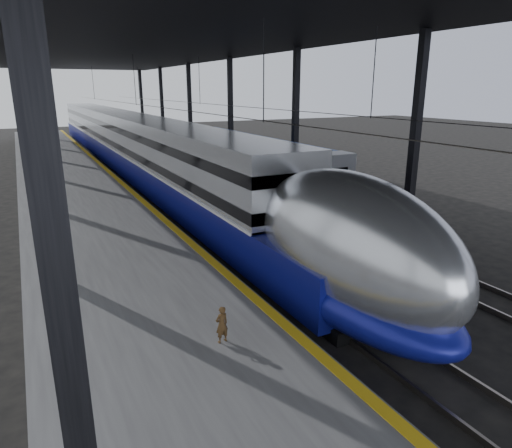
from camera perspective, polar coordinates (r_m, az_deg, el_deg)
ground at (r=13.36m, az=3.40°, el=-13.20°), size 160.00×160.00×0.00m
platform at (r=30.67m, az=-22.00°, el=3.86°), size 6.00×80.00×1.00m
yellow_strip at (r=30.92m, az=-16.94°, el=5.41°), size 0.30×80.00×0.01m
rails at (r=32.39m, az=-7.73°, el=4.80°), size 6.52×80.00×0.16m
canopy at (r=31.06m, az=-13.25°, el=20.79°), size 18.00×75.00×9.47m
tgv_train at (r=38.40m, az=-15.17°, el=9.36°), size 3.21×65.20×4.61m
second_train at (r=46.64m, az=-11.02°, el=10.43°), size 2.64×56.05×3.64m
child at (r=10.71m, az=-4.30°, el=-12.42°), size 0.36×0.27×0.89m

